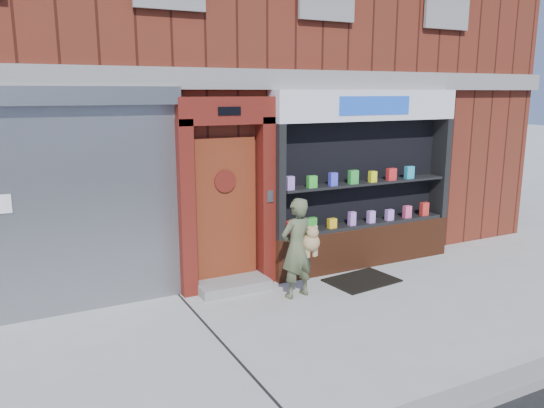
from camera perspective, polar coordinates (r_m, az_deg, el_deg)
ground at (r=7.18m, az=6.89°, el=-12.54°), size 80.00×80.00×0.00m
curb at (r=5.71m, az=19.75°, el=-19.39°), size 60.00×0.30×0.12m
building at (r=12.01m, az=-9.47°, el=16.76°), size 12.00×8.16×8.00m
shutter_bay at (r=7.45m, az=-21.32°, el=1.50°), size 3.10×0.30×3.04m
red_door_bay at (r=7.97m, az=-4.85°, el=1.01°), size 1.52×0.58×2.90m
pharmacy_bay at (r=9.17m, az=9.86°, el=1.78°), size 3.50×0.41×3.00m
woman at (r=7.74m, az=2.82°, el=-4.68°), size 0.64×0.44×1.49m
doormat at (r=8.68m, az=9.63°, el=-8.10°), size 1.16×0.87×0.03m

